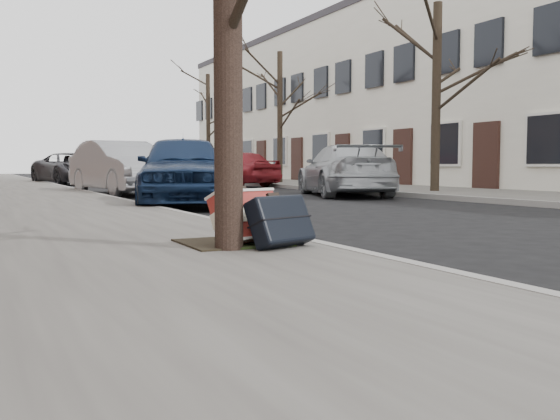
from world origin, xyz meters
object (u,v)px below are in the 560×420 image
suitcase_navy (280,220)px  car_near_front (183,170)px  car_near_mid (122,168)px  suitcase_red (247,217)px

suitcase_navy → car_near_front: bearing=58.3°
suitcase_navy → car_near_front: (1.49, 7.32, 0.38)m
car_near_front → car_near_mid: 5.24m
car_near_front → suitcase_navy: bearing=-83.7°
suitcase_red → car_near_mid: 12.40m
suitcase_navy → car_near_mid: (1.42, 12.56, 0.39)m
suitcase_red → car_near_front: car_near_front is taller
suitcase_navy → car_near_mid: bearing=63.4°
suitcase_red → suitcase_navy: suitcase_red is taller
car_near_front → car_near_mid: (-0.07, 5.24, 0.02)m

